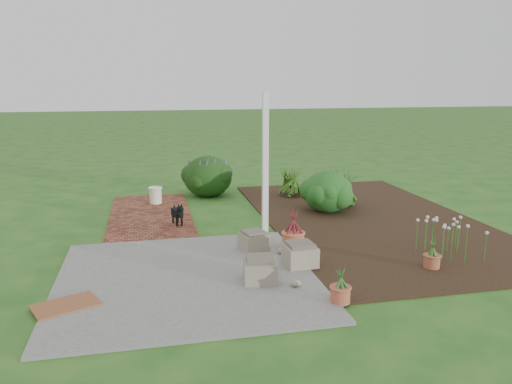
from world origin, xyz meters
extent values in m
plane|color=#20581B|center=(0.00, 0.00, 0.00)|extent=(80.00, 80.00, 0.00)
cube|color=slate|center=(-1.25, -1.75, 0.02)|extent=(3.50, 3.50, 0.04)
cube|color=#59291C|center=(-1.70, 1.75, 0.02)|extent=(1.60, 3.50, 0.04)
cube|color=black|center=(2.50, 0.50, 0.01)|extent=(4.00, 7.00, 0.03)
cube|color=white|center=(0.30, 0.10, 1.25)|extent=(0.10, 0.10, 2.50)
cube|color=#756C58|center=(0.41, -1.66, 0.19)|extent=(0.46, 0.46, 0.29)
cube|color=gray|center=(-0.29, -2.11, 0.19)|extent=(0.49, 0.49, 0.29)
cube|color=#786F59|center=(-0.11, -0.83, 0.17)|extent=(0.48, 0.48, 0.26)
cube|color=brown|center=(-2.74, -2.36, 0.05)|extent=(0.87, 0.74, 0.02)
cube|color=black|center=(-1.21, 0.88, 0.26)|extent=(0.21, 0.33, 0.14)
cylinder|color=black|center=(-1.23, 0.76, 0.12)|extent=(0.04, 0.04, 0.15)
cylinder|color=black|center=(-1.14, 0.78, 0.12)|extent=(0.04, 0.04, 0.15)
cylinder|color=black|center=(-1.29, 0.97, 0.12)|extent=(0.04, 0.04, 0.15)
cylinder|color=black|center=(-1.19, 1.00, 0.12)|extent=(0.04, 0.04, 0.15)
sphere|color=black|center=(-1.16, 0.69, 0.37)|extent=(0.13, 0.13, 0.13)
cone|color=black|center=(-1.25, 1.03, 0.36)|extent=(0.07, 0.10, 0.12)
cylinder|color=beige|center=(-1.57, 2.65, 0.22)|extent=(0.35, 0.35, 0.35)
ellipsoid|color=#103B17|center=(1.89, 1.26, 0.46)|extent=(1.27, 1.27, 0.86)
cylinder|color=#B3633C|center=(0.52, -0.93, 0.17)|extent=(0.45, 0.45, 0.28)
cylinder|color=#A05336|center=(2.26, -2.13, 0.13)|extent=(0.29, 0.29, 0.19)
cylinder|color=#AC503A|center=(0.52, -2.95, 0.13)|extent=(0.31, 0.31, 0.21)
ellipsoid|color=black|center=(-0.33, 3.34, 0.49)|extent=(1.52, 1.52, 0.98)
camera|label=1|loc=(-1.70, -8.26, 2.67)|focal=35.00mm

